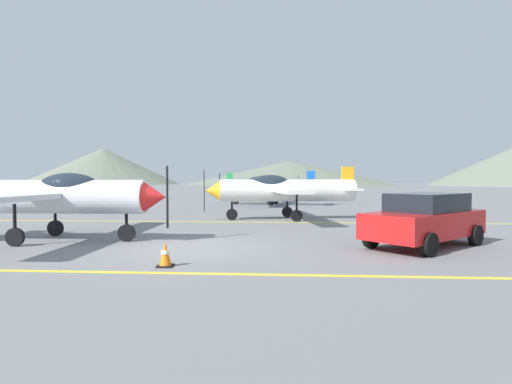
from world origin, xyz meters
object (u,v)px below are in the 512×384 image
at_px(airplane_near, 51,195).
at_px(airplane_far, 267,186).
at_px(airplane_mid, 282,190).
at_px(airplane_back, 261,184).
at_px(traffic_cone_front, 165,254).
at_px(car_sedan, 425,219).

distance_m(airplane_near, airplane_far, 19.89).
bearing_deg(airplane_mid, airplane_near, -135.31).
xyz_separation_m(airplane_near, airplane_back, (5.40, 29.66, 0.00)).
relative_size(airplane_back, traffic_cone_front, 15.19).
relative_size(airplane_mid, car_sedan, 2.04).
bearing_deg(airplane_far, airplane_back, 95.37).
height_order(airplane_near, car_sedan, airplane_near).
height_order(airplane_near, airplane_far, same).
height_order(airplane_mid, car_sedan, airplane_mid).
bearing_deg(airplane_back, airplane_mid, -84.29).
relative_size(car_sedan, traffic_cone_front, 7.42).
relative_size(airplane_near, airplane_mid, 1.00).
bearing_deg(airplane_near, airplane_mid, 44.69).
bearing_deg(traffic_cone_front, car_sedan, 24.84).
bearing_deg(airplane_back, car_sedan, -77.66).
height_order(airplane_near, airplane_back, same).
xyz_separation_m(airplane_near, airplane_mid, (7.61, 7.53, 0.00)).
height_order(airplane_near, airplane_mid, same).
distance_m(airplane_far, airplane_back, 10.88).
relative_size(airplane_far, airplane_back, 1.00).
distance_m(airplane_far, car_sedan, 19.93).
bearing_deg(airplane_mid, airplane_back, 95.71).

